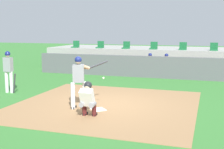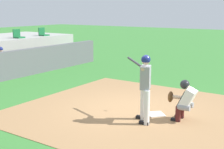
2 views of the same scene
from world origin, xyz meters
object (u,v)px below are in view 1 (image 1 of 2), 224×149
object	(u,v)px
dugout_player_0	(150,64)
stadium_seat_1	(100,46)
home_plate	(98,109)
batter_at_plate	(79,79)
on_deck_batter	(9,69)
dugout_player_1	(166,64)
stadium_seat_4	(183,48)
stadium_seat_3	(154,47)
catcher_crouched	(88,98)
stadium_seat_0	(76,46)
stadium_seat_2	(126,47)
stadium_seat_5	(214,48)

from	to	relation	value
dugout_player_0	stadium_seat_1	distance (m)	4.45
home_plate	batter_at_plate	bearing A→B (deg)	178.92
home_plate	on_deck_batter	xyz separation A→B (m)	(-4.61, 1.43, 1.00)
dugout_player_1	stadium_seat_4	bearing A→B (deg)	69.66
home_plate	stadium_seat_3	bearing A→B (deg)	90.00
catcher_crouched	on_deck_batter	world-z (taller)	on_deck_batter
home_plate	batter_at_plate	distance (m)	1.22
stadium_seat_3	dugout_player_1	bearing A→B (deg)	-61.54
stadium_seat_0	stadium_seat_4	distance (m)	7.43
batter_at_plate	stadium_seat_1	xyz separation A→B (m)	(-3.03, 10.17, 0.50)
batter_at_plate	dugout_player_0	world-z (taller)	batter_at_plate
catcher_crouched	stadium_seat_2	size ratio (longest dim) A/B	3.44
dugout_player_1	stadium_seat_4	world-z (taller)	stadium_seat_4
stadium_seat_0	stadium_seat_1	bearing A→B (deg)	0.00
dugout_player_0	batter_at_plate	bearing A→B (deg)	-95.81
stadium_seat_2	dugout_player_0	bearing A→B (deg)	-45.43
on_deck_batter	batter_at_plate	bearing A→B (deg)	-19.80
stadium_seat_1	stadium_seat_4	bearing A→B (deg)	0.00
on_deck_batter	stadium_seat_3	world-z (taller)	stadium_seat_3
batter_at_plate	stadium_seat_0	bearing A→B (deg)	115.69
batter_at_plate	stadium_seat_0	xyz separation A→B (m)	(-4.89, 10.17, 0.50)
dugout_player_0	catcher_crouched	bearing A→B (deg)	-91.08
on_deck_batter	stadium_seat_0	world-z (taller)	stadium_seat_0
dugout_player_0	stadium_seat_3	size ratio (longest dim) A/B	2.71
stadium_seat_1	stadium_seat_5	bearing A→B (deg)	0.00
dugout_player_0	stadium_seat_2	bearing A→B (deg)	134.57
home_plate	stadium_seat_4	world-z (taller)	stadium_seat_4
stadium_seat_3	home_plate	bearing A→B (deg)	-90.00
stadium_seat_2	home_plate	bearing A→B (deg)	-79.66
home_plate	stadium_seat_4	distance (m)	10.46
dugout_player_0	stadium_seat_3	world-z (taller)	stadium_seat_3
stadium_seat_4	stadium_seat_3	bearing A→B (deg)	180.00
home_plate	stadium_seat_0	distance (m)	11.70
batter_at_plate	stadium_seat_3	size ratio (longest dim) A/B	3.76
dugout_player_0	home_plate	bearing A→B (deg)	-91.04
on_deck_batter	stadium_seat_3	size ratio (longest dim) A/B	3.72
catcher_crouched	dugout_player_0	xyz separation A→B (m)	(0.17, 8.96, 0.06)
on_deck_batter	catcher_crouched	bearing A→B (deg)	-26.01
stadium_seat_0	stadium_seat_3	world-z (taller)	same
home_plate	stadium_seat_2	distance (m)	10.46
stadium_seat_4	stadium_seat_1	bearing A→B (deg)	180.00
home_plate	stadium_seat_4	size ratio (longest dim) A/B	0.92
batter_at_plate	stadium_seat_2	bearing A→B (deg)	96.60
batter_at_plate	stadium_seat_2	distance (m)	10.25
home_plate	stadium_seat_0	world-z (taller)	stadium_seat_0
stadium_seat_2	on_deck_batter	bearing A→B (deg)	-107.48
stadium_seat_4	dugout_player_0	bearing A→B (deg)	-130.04
home_plate	on_deck_batter	world-z (taller)	on_deck_batter
dugout_player_0	stadium_seat_5	xyz separation A→B (m)	(3.57, 2.03, 0.86)
stadium_seat_3	stadium_seat_5	bearing A→B (deg)	0.00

